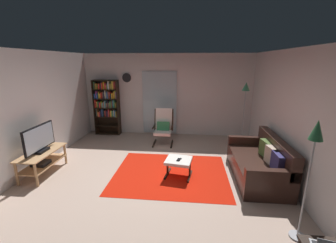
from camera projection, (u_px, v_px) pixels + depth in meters
name	position (u px, v px, depth m)	size (l,w,h in m)	color
ground_plane	(153.00, 176.00, 4.66)	(7.02, 7.02, 0.00)	#BDA190
wall_back	(167.00, 95.00, 7.10)	(5.60, 0.06, 2.60)	silver
wall_left	(24.00, 114.00, 4.58)	(0.06, 6.00, 2.60)	silver
wall_right	(296.00, 120.00, 4.06)	(0.06, 6.00, 2.60)	silver
glass_door_panel	(160.00, 103.00, 7.13)	(1.10, 0.01, 2.00)	silver
area_rug	(171.00, 173.00, 4.78)	(2.42, 1.97, 0.01)	red
tv_stand	(42.00, 159.00, 4.70)	(0.50, 1.12, 0.51)	tan
television	(40.00, 140.00, 4.59)	(0.20, 0.92, 0.58)	black
bookshelf_near_tv	(107.00, 103.00, 7.16)	(0.80, 0.30, 1.79)	black
leather_sofa	(260.00, 164.00, 4.55)	(0.89, 1.84, 0.86)	#362019
lounge_armchair	(163.00, 126.00, 6.44)	(0.56, 0.65, 1.02)	black
ottoman	(179.00, 162.00, 4.60)	(0.59, 0.55, 0.38)	white
tv_remote	(179.00, 160.00, 4.55)	(0.04, 0.14, 0.02)	black
cell_phone	(179.00, 160.00, 4.55)	(0.07, 0.14, 0.01)	black
floor_lamp_by_sofa	(314.00, 149.00, 2.71)	(0.22, 0.22, 1.69)	#A5A5AD
floor_lamp_by_shelf	(246.00, 93.00, 6.14)	(0.22, 0.22, 1.80)	#A5A5AD
wall_clock	(127.00, 78.00, 7.01)	(0.29, 0.03, 0.29)	silver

